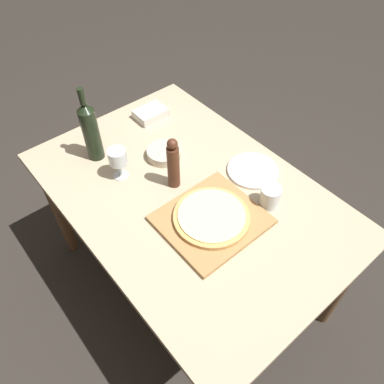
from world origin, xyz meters
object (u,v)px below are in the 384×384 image
Objects in this scene: wine_bottle at (91,131)px; pizza at (212,216)px; wine_glass at (118,158)px; small_bowl at (164,153)px; pepper_mill at (173,164)px.

pizza is at bearing -76.09° from wine_bottle.
pizza is 0.47m from wine_glass.
wine_bottle is 0.34m from small_bowl.
wine_bottle is 1.45× the size of pepper_mill.
pepper_mill is (0.01, 0.25, 0.09)m from pizza.
wine_bottle is 2.44× the size of wine_glass.
wine_glass reaches higher than pizza.
small_bowl is at bearing -40.45° from wine_bottle.
small_bowl is at bearing 78.62° from pizza.
wine_bottle is at bearing 139.55° from small_bowl.
wine_bottle is 0.40m from pepper_mill.
wine_bottle is (-0.15, 0.62, 0.12)m from pizza.
wine_glass is 0.24m from small_bowl.
pepper_mill reaches higher than wine_glass.
small_bowl is (0.22, -0.02, -0.09)m from wine_glass.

